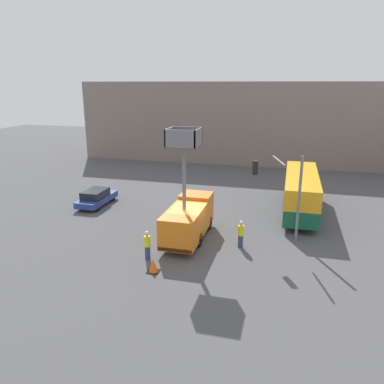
# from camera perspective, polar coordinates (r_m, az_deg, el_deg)

# --- Properties ---
(ground_plane) EXTENTS (120.00, 120.00, 0.00)m
(ground_plane) POSITION_cam_1_polar(r_m,az_deg,el_deg) (25.26, -0.00, -7.63)
(ground_plane) COLOR #4C4C4F
(building_backdrop_far) EXTENTS (44.00, 10.00, 10.42)m
(building_backdrop_far) POSITION_cam_1_polar(r_m,az_deg,el_deg) (52.65, 8.46, 10.63)
(building_backdrop_far) COLOR gray
(building_backdrop_far) RESTS_ON ground_plane
(utility_truck) EXTENTS (2.20, 6.22, 7.62)m
(utility_truck) POSITION_cam_1_polar(r_m,az_deg,el_deg) (25.13, -0.56, -3.80)
(utility_truck) COLOR orange
(utility_truck) RESTS_ON ground_plane
(city_bus) EXTENTS (2.53, 10.43, 3.20)m
(city_bus) POSITION_cam_1_polar(r_m,az_deg,el_deg) (31.63, 16.27, 0.30)
(city_bus) COLOR #145638
(city_bus) RESTS_ON ground_plane
(traffic_light_pole) EXTENTS (3.17, 2.92, 5.79)m
(traffic_light_pole) POSITION_cam_1_polar(r_m,az_deg,el_deg) (24.95, 13.74, 1.11)
(traffic_light_pole) COLOR slate
(traffic_light_pole) RESTS_ON ground_plane
(road_worker_near_truck) EXTENTS (0.38, 0.38, 1.80)m
(road_worker_near_truck) POSITION_cam_1_polar(r_m,az_deg,el_deg) (22.79, -6.83, -8.03)
(road_worker_near_truck) COLOR navy
(road_worker_near_truck) RESTS_ON ground_plane
(road_worker_directing) EXTENTS (0.38, 0.38, 1.82)m
(road_worker_directing) POSITION_cam_1_polar(r_m,az_deg,el_deg) (24.36, 7.45, -6.37)
(road_worker_directing) COLOR navy
(road_worker_directing) RESTS_ON ground_plane
(traffic_cone_near_truck) EXTENTS (0.68, 0.68, 0.78)m
(traffic_cone_near_truck) POSITION_cam_1_polar(r_m,az_deg,el_deg) (21.50, -5.92, -11.13)
(traffic_cone_near_truck) COLOR black
(traffic_cone_near_truck) RESTS_ON ground_plane
(parked_car_curbside) EXTENTS (1.84, 4.45, 1.42)m
(parked_car_curbside) POSITION_cam_1_polar(r_m,az_deg,el_deg) (33.41, -14.37, -0.79)
(parked_car_curbside) COLOR navy
(parked_car_curbside) RESTS_ON ground_plane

